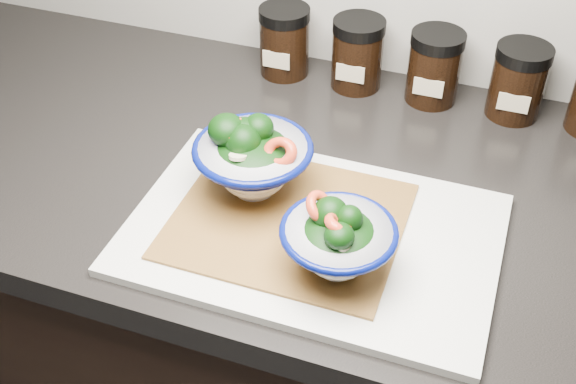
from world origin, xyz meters
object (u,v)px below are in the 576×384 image
(spice_jar_a, at_px, (284,41))
(bowl_left, at_px, (252,158))
(cutting_board, at_px, (313,234))
(spice_jar_c, at_px, (434,67))
(spice_jar_d, at_px, (518,81))
(spice_jar_b, at_px, (357,54))
(bowl_right, at_px, (338,241))

(spice_jar_a, bearing_deg, bowl_left, -77.52)
(cutting_board, bearing_deg, bowl_left, 154.47)
(cutting_board, relative_size, bowl_left, 2.93)
(spice_jar_c, bearing_deg, spice_jar_a, 180.00)
(spice_jar_d, bearing_deg, cutting_board, -119.00)
(bowl_left, height_order, spice_jar_c, bowl_left)
(spice_jar_a, height_order, spice_jar_b, same)
(bowl_right, bearing_deg, spice_jar_a, 117.16)
(bowl_left, bearing_deg, spice_jar_c, 61.22)
(bowl_left, xyz_separation_m, spice_jar_b, (0.05, 0.31, -0.01))
(cutting_board, height_order, spice_jar_c, spice_jar_c)
(bowl_right, relative_size, spice_jar_a, 1.18)
(cutting_board, xyz_separation_m, bowl_left, (-0.10, 0.05, 0.06))
(bowl_right, distance_m, spice_jar_c, 0.42)
(cutting_board, relative_size, spice_jar_a, 3.98)
(bowl_left, bearing_deg, spice_jar_d, 46.61)
(cutting_board, height_order, spice_jar_d, spice_jar_d)
(spice_jar_b, distance_m, spice_jar_d, 0.25)
(spice_jar_b, height_order, spice_jar_d, same)
(bowl_left, xyz_separation_m, spice_jar_c, (0.17, 0.31, -0.01))
(spice_jar_b, bearing_deg, bowl_left, -99.35)
(spice_jar_d, bearing_deg, spice_jar_a, 180.00)
(spice_jar_c, distance_m, spice_jar_d, 0.12)
(spice_jar_a, bearing_deg, bowl_right, -62.84)
(spice_jar_a, distance_m, spice_jar_c, 0.24)
(spice_jar_c, bearing_deg, bowl_left, -118.78)
(bowl_right, height_order, spice_jar_b, bowl_right)
(bowl_left, height_order, bowl_right, bowl_left)
(spice_jar_b, bearing_deg, spice_jar_a, 180.00)
(cutting_board, xyz_separation_m, bowl_right, (0.05, -0.05, 0.05))
(spice_jar_d, bearing_deg, bowl_right, -110.47)
(bowl_left, xyz_separation_m, spice_jar_d, (0.30, 0.31, -0.01))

